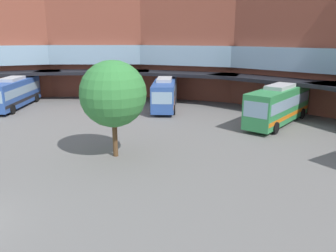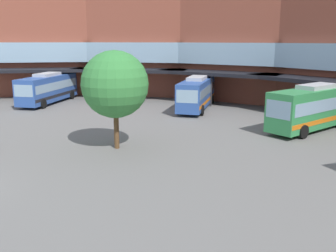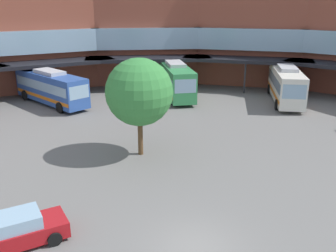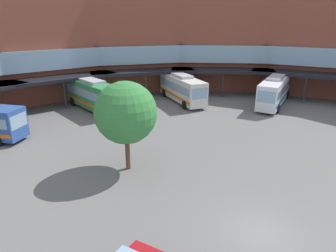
# 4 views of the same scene
# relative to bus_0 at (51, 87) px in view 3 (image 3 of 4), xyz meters

# --- Properties ---
(ground_plane) EXTENTS (124.13, 124.13, 0.00)m
(ground_plane) POSITION_rel_bus_0_xyz_m (15.38, -23.46, -1.85)
(ground_plane) COLOR slate
(station_building) EXTENTS (81.32, 40.25, 14.95)m
(station_building) POSITION_rel_bus_0_xyz_m (15.38, 1.33, 5.36)
(station_building) COLOR brown
(station_building) RESTS_ON ground
(bus_0) EXTENTS (9.80, 8.71, 3.65)m
(bus_0) POSITION_rel_bus_0_xyz_m (0.00, 0.00, 0.00)
(bus_0) COLOR #2D519E
(bus_0) RESTS_ON ground
(bus_4) EXTENTS (3.39, 10.62, 3.88)m
(bus_4) POSITION_rel_bus_0_xyz_m (25.00, 2.89, 0.12)
(bus_4) COLOR silver
(bus_4) RESTS_ON ground
(bus_5) EXTENTS (5.08, 11.16, 3.93)m
(bus_5) POSITION_rel_bus_0_xyz_m (12.92, 4.48, 0.14)
(bus_5) COLOR #338C4C
(bus_5) RESTS_ON ground
(parked_car) EXTENTS (4.66, 3.93, 1.53)m
(parked_car) POSITION_rel_bus_0_xyz_m (7.25, -23.89, -1.11)
(parked_car) COLOR #A51419
(parked_car) RESTS_ON ground
(plaza_tree) EXTENTS (4.70, 4.70, 6.96)m
(plaza_tree) POSITION_rel_bus_0_xyz_m (11.39, -12.93, 2.75)
(plaza_tree) COLOR brown
(plaza_tree) RESTS_ON ground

